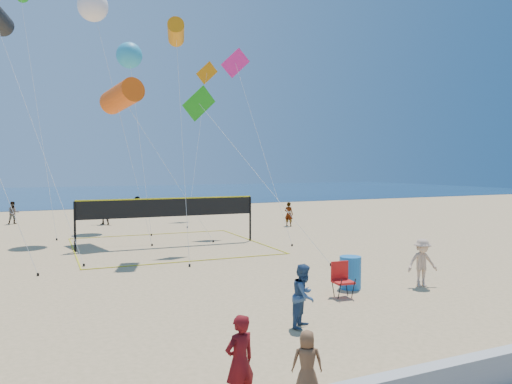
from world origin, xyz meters
name	(u,v)px	position (x,y,z in m)	size (l,w,h in m)	color
ground	(261,354)	(0.00, 0.00, 0.00)	(120.00, 120.00, 0.00)	tan
ocean	(60,194)	(0.00, 62.00, 0.01)	(140.00, 50.00, 0.03)	navy
woman	(240,362)	(-1.27, -1.88, 0.74)	(0.54, 0.36, 1.49)	#620D10
toddler	(307,362)	(-0.72, -2.98, 1.05)	(0.44, 0.28, 0.89)	brown
bystander_a	(304,296)	(1.64, 1.13, 0.75)	(0.73, 0.57, 1.49)	navy
bystander_b	(422,263)	(7.03, 2.99, 0.75)	(0.97, 0.56, 1.50)	tan
far_person_1	(105,212)	(0.41, 24.34, 0.78)	(1.45, 0.46, 1.56)	gray
far_person_2	(289,214)	(10.80, 18.60, 0.76)	(0.55, 0.36, 1.52)	gray
far_person_3	(13,213)	(-4.97, 27.10, 0.74)	(0.72, 0.56, 1.47)	gray
far_person_4	(137,206)	(3.59, 29.72, 0.72)	(0.93, 0.54, 1.44)	gray
camp_chair	(341,277)	(4.02, 3.03, 0.57)	(0.60, 0.72, 1.12)	red
trash_barrel	(350,272)	(4.82, 3.72, 0.50)	(0.66, 0.66, 1.00)	#1C6EB8
volleyball_net	(169,213)	(1.89, 14.15, 1.56)	(8.80, 8.66, 2.29)	black
kite_2	(176,33)	(1.85, 12.49, 9.58)	(1.16, 4.44, 10.06)	orange
kite_4	(205,111)	(3.13, 12.43, 6.26)	(4.12, 6.00, 7.43)	#1F9B18
kite_5	(238,72)	(6.72, 17.11, 9.07)	(1.72, 6.03, 10.45)	#F32289
kite_6	(93,6)	(-0.73, 19.48, 12.34)	(2.89, 6.03, 13.15)	white
kite_7	(129,55)	(1.73, 22.45, 10.56)	(1.88, 5.53, 11.36)	#2CA0CC
kite_9	(206,80)	(7.87, 25.85, 10.01)	(4.26, 5.99, 11.49)	orange
kite_10	(122,97)	(0.28, 16.96, 7.29)	(4.90, 4.23, 8.09)	#EF540E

